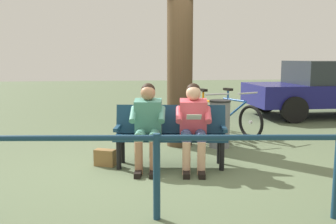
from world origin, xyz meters
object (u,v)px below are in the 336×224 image
(handbag, at_px, (105,158))
(bench, at_px, (171,131))
(bicycle_black, at_px, (207,118))
(litter_bin, at_px, (220,124))
(person_reading, at_px, (193,122))
(tree_trunk, at_px, (180,49))
(bicycle_orange, at_px, (181,119))
(parked_car, at_px, (330,87))
(bicycle_silver, at_px, (233,117))
(person_companion, at_px, (148,122))

(handbag, bearing_deg, bench, 176.54)
(bicycle_black, bearing_deg, litter_bin, -11.42)
(bench, xyz_separation_m, person_reading, (-0.30, 0.21, 0.16))
(person_reading, bearing_deg, tree_trunk, -82.22)
(handbag, relative_size, tree_trunk, 0.09)
(bicycle_orange, relative_size, parked_car, 0.40)
(person_reading, xyz_separation_m, bicycle_black, (-0.66, -2.08, -0.31))
(tree_trunk, bearing_deg, person_reading, 89.45)
(tree_trunk, relative_size, bicycle_silver, 2.18)
(person_companion, distance_m, bicycle_orange, 2.09)
(person_reading, bearing_deg, litter_bin, -111.96)
(person_companion, bearing_deg, litter_bin, -132.34)
(person_companion, bearing_deg, bicycle_silver, -123.28)
(tree_trunk, height_order, litter_bin, tree_trunk)
(tree_trunk, bearing_deg, litter_bin, 160.83)
(person_reading, relative_size, bicycle_orange, 0.71)
(bench, bearing_deg, litter_bin, -127.17)
(bench, height_order, person_companion, person_companion)
(person_reading, bearing_deg, person_companion, -0.05)
(parked_car, bearing_deg, bicycle_silver, 31.43)
(bicycle_orange, bearing_deg, parked_car, 120.84)
(handbag, xyz_separation_m, tree_trunk, (-1.26, -1.14, 1.58))
(person_reading, bearing_deg, handbag, -3.76)
(person_reading, xyz_separation_m, tree_trunk, (-0.01, -1.41, 1.04))
(bench, xyz_separation_m, bicycle_black, (-0.96, -1.87, -0.15))
(bench, distance_m, bicycle_black, 2.11)
(tree_trunk, bearing_deg, bicycle_silver, -147.14)
(litter_bin, relative_size, bicycle_black, 0.50)
(person_reading, distance_m, handbag, 1.39)
(bench, xyz_separation_m, parked_car, (-4.79, -4.03, 0.27))
(bench, distance_m, handbag, 1.03)
(person_reading, height_order, person_companion, same)
(bicycle_silver, bearing_deg, person_companion, -65.40)
(bicycle_black, bearing_deg, handbag, -59.44)
(bicycle_black, bearing_deg, tree_trunk, -56.89)
(person_companion, relative_size, parked_car, 0.28)
(bicycle_black, height_order, parked_car, parked_car)
(person_companion, height_order, litter_bin, person_companion)
(person_reading, distance_m, person_companion, 0.64)
(person_reading, xyz_separation_m, bicycle_orange, (-0.13, -2.02, -0.31))
(bench, relative_size, bicycle_orange, 0.98)
(person_companion, relative_size, bicycle_silver, 0.77)
(bench, relative_size, litter_bin, 1.99)
(parked_car, bearing_deg, person_companion, 38.29)
(bicycle_orange, bearing_deg, tree_trunk, -6.89)
(person_companion, distance_m, litter_bin, 1.72)
(parked_car, bearing_deg, litter_bin, 38.17)
(bench, xyz_separation_m, tree_trunk, (-0.31, -1.20, 1.20))
(person_reading, height_order, handbag, person_reading)
(parked_car, bearing_deg, bicycle_black, 28.74)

